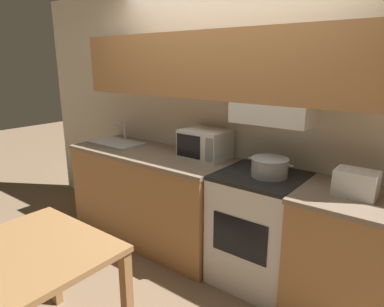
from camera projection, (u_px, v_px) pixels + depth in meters
The scene contains 10 objects.
ground_plane at pixel (223, 244), 3.49m from camera, with size 16.00×16.00×0.00m, color #7F664C.
wall_back at pixel (225, 97), 3.05m from camera, with size 5.45×0.38×2.55m.
lower_counter_main at pixel (152, 195), 3.51m from camera, with size 1.74×0.69×0.94m.
lower_counter_right_stub at pixel (343, 257), 2.40m from camera, with size 0.67×0.69×0.94m.
stove_range at pixel (258, 229), 2.81m from camera, with size 0.66×0.64×0.94m.
cooking_pot at pixel (270, 167), 2.63m from camera, with size 0.37×0.29×0.15m.
microwave at pixel (205, 144), 3.13m from camera, with size 0.42×0.34×0.26m.
toaster at pixel (356, 183), 2.24m from camera, with size 0.28×0.18×0.17m.
sink_basin at pixel (116, 143), 3.68m from camera, with size 0.58×0.34×0.23m.
dining_table at pixel (33, 267), 1.97m from camera, with size 0.89×0.75×0.78m.
Camera 1 is at (1.66, -2.67, 1.80)m, focal length 32.00 mm.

